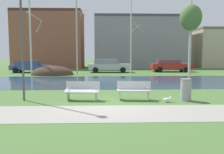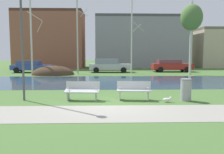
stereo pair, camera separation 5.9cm
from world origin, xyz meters
TOP-DOWN VIEW (x-y plane):
  - ground_plane at (0.00, 10.00)m, footprint 120.00×120.00m
  - paved_path_strip at (0.00, -1.68)m, footprint 60.00×2.48m
  - river_band at (0.00, 8.24)m, footprint 80.00×8.61m
  - soil_mound at (-5.51, 14.33)m, footprint 4.34×2.99m
  - bench_left at (-1.20, 0.80)m, footprint 1.64×0.69m
  - bench_right at (1.22, 0.80)m, footprint 1.64×0.69m
  - trash_bin at (3.58, 0.52)m, footprint 0.51×0.51m
  - seagull at (2.65, 0.18)m, footprint 0.44×0.16m
  - streetlamp at (-3.91, 0.85)m, footprint 0.32×0.32m
  - birch_far_left at (-7.89, 15.28)m, footprint 1.37×2.48m
  - birch_left at (-3.01, 15.08)m, footprint 1.19×2.16m
  - birch_center_left at (2.74, 15.21)m, footprint 1.44×2.32m
  - birch_center at (8.70, 14.11)m, footprint 2.21×2.21m
  - parked_van_nearest_blue at (-8.73, 17.54)m, footprint 4.55×1.95m
  - parked_sedan_second_silver at (0.32, 17.59)m, footprint 4.76×1.96m
  - parked_hatch_third_red at (7.86, 18.15)m, footprint 4.77×2.07m
  - building_brick_low at (-8.56, 27.24)m, footprint 10.16×6.32m
  - building_grey_warehouse at (5.66, 27.79)m, footprint 14.40×6.10m

SIDE VIEW (x-z plane):
  - ground_plane at x=0.00m, z-range 0.00..0.00m
  - soil_mound at x=-5.51m, z-range -0.95..0.95m
  - river_band at x=0.00m, z-range 0.00..0.01m
  - paved_path_strip at x=0.00m, z-range 0.00..0.01m
  - seagull at x=2.65m, z-range 0.00..0.26m
  - bench_left at x=-1.20m, z-range 0.04..0.91m
  - bench_right at x=1.22m, z-range 0.04..0.91m
  - trash_bin at x=3.58m, z-range 0.02..1.04m
  - parked_van_nearest_blue at x=-8.73m, z-range 0.05..1.41m
  - parked_hatch_third_red at x=7.86m, z-range 0.05..1.50m
  - parked_sedan_second_silver at x=0.32m, z-range 0.03..1.60m
  - streetlamp at x=-3.91m, z-range 0.94..6.87m
  - building_grey_warehouse at x=5.66m, z-range 0.00..8.02m
  - birch_far_left at x=-7.89m, z-range 0.08..8.23m
  - building_brick_low at x=-8.56m, z-range 0.00..8.60m
  - birch_left at x=-3.01m, z-range 0.09..8.59m
  - birch_center_left at x=2.74m, z-range 0.02..8.88m
  - birch_center at x=8.70m, z-range 2.03..9.54m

